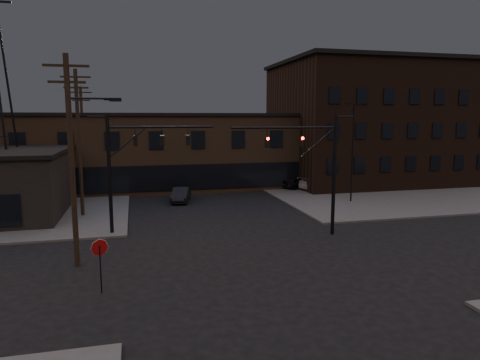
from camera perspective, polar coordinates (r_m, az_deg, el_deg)
name	(u,v)px	position (r m, az deg, el deg)	size (l,w,h in m)	color
ground	(259,264)	(23.59, 2.55, -11.09)	(140.00, 140.00, 0.00)	black
sidewalk_ne	(387,185)	(52.35, 19.06, -0.66)	(30.00, 30.00, 0.15)	#474744
building_row	(191,151)	(49.88, -6.58, 3.86)	(40.00, 12.00, 8.00)	brown
building_right	(372,124)	(55.17, 17.14, 7.09)	(22.00, 16.00, 14.00)	black
traffic_signal_near	(318,162)	(28.50, 10.41, 2.34)	(7.12, 0.24, 8.00)	black
traffic_signal_far	(129,160)	(29.46, -14.59, 2.56)	(7.12, 0.24, 8.00)	black
stop_sign	(100,253)	(20.31, -18.19, -9.26)	(0.72, 0.33, 2.48)	black
utility_pole_near	(73,156)	(23.61, -21.42, 2.97)	(3.70, 0.28, 11.00)	black
utility_pole_mid	(80,140)	(35.60, -20.58, 5.04)	(3.70, 0.28, 11.50)	black
utility_pole_far	(83,137)	(47.65, -20.21, 5.35)	(2.20, 0.28, 11.00)	black
lot_light_a	(353,143)	(40.34, 14.82, 4.75)	(1.50, 0.28, 9.14)	black
lot_light_b	(381,140)	(47.68, 18.29, 5.11)	(1.50, 0.28, 9.14)	black
parked_car_lot_a	(298,182)	(47.38, 7.77, -0.28)	(1.57, 3.90, 1.33)	black
parked_car_lot_b	(320,182)	(47.07, 10.57, -0.32)	(2.03, 5.00, 1.45)	silver
car_crossing	(181,195)	(40.49, -7.87, -1.93)	(1.45, 4.15, 1.37)	black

